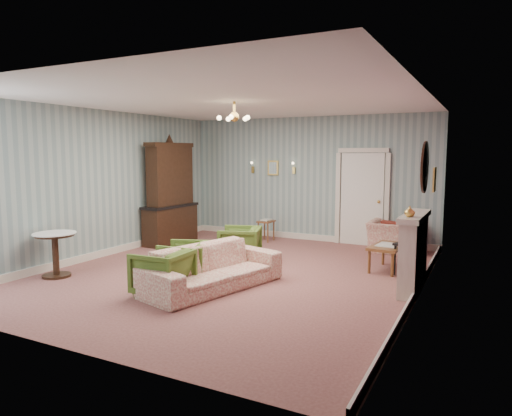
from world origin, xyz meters
The scene contains 27 objects.
floor centered at (0.00, 0.00, 0.00)m, with size 7.00×7.00×0.00m, color #975F58.
ceiling centered at (0.00, 0.00, 2.90)m, with size 7.00×7.00×0.00m, color white.
wall_back centered at (0.00, 3.50, 1.45)m, with size 6.00×6.00×0.00m, color gray.
wall_front centered at (0.00, -3.50, 1.45)m, with size 6.00×6.00×0.00m, color gray.
wall_left centered at (-3.00, 0.00, 1.45)m, with size 7.00×7.00×0.00m, color gray.
wall_right centered at (3.00, 0.00, 1.45)m, with size 7.00×7.00×0.00m, color gray.
wall_right_floral centered at (2.98, 0.00, 1.45)m, with size 7.00×7.00×0.00m, color #C16070.
door centered at (1.30, 3.46, 1.08)m, with size 1.12×0.12×2.16m, color white, non-canonical shape.
olive_chair_a centered at (-0.33, -1.54, 0.37)m, with size 0.72×0.67×0.74m, color #4F6E26.
olive_chair_b centered at (-0.44, -0.83, 0.36)m, with size 0.70×0.65×0.72m, color #4F6E26.
olive_chair_c centered at (-0.31, 0.72, 0.38)m, with size 0.73×0.69×0.75m, color #4F6E26.
sofa_chintz centered at (0.14, -0.93, 0.44)m, with size 2.25×0.66×0.88m, color #AB4B44.
wingback_chair centered at (2.11, 2.99, 0.43)m, with size 1.00×0.65×0.87m, color #AB4B44.
dresser centered at (-2.65, 1.67, 1.21)m, with size 0.50×1.46×2.43m, color black, non-canonical shape.
fireplace centered at (2.86, 0.40, 0.58)m, with size 0.30×1.40×1.16m, color beige, non-canonical shape.
mantel_vase centered at (2.84, 0.00, 1.23)m, with size 0.15×0.15×0.15m, color gold.
oval_mirror centered at (2.96, 0.40, 1.85)m, with size 0.04×0.76×0.84m, color white, non-canonical shape.
framed_print centered at (2.97, 1.75, 1.60)m, with size 0.04×0.34×0.42m, color gold, non-canonical shape.
coffee_table centered at (2.29, 1.39, 0.23)m, with size 0.50×0.89×0.46m, color brown, non-canonical shape.
side_table_black centered at (2.65, 1.21, 0.28)m, with size 0.37×0.37×0.55m, color black, non-canonical shape.
pedestal_table centered at (-2.55, -1.55, 0.38)m, with size 0.69×0.69×0.75m, color black, non-canonical shape.
nesting_table centered at (-0.80, 2.89, 0.26)m, with size 0.32×0.40×0.53m, color brown, non-canonical shape.
gilt_mirror_back centered at (-0.90, 3.46, 1.70)m, with size 0.28×0.06×0.36m, color gold, non-canonical shape.
sconce_left centered at (-1.45, 3.44, 1.70)m, with size 0.16×0.12×0.30m, color gold, non-canonical shape.
sconce_right centered at (-0.35, 3.44, 1.70)m, with size 0.16×0.12×0.30m, color gold, non-canonical shape.
chandelier centered at (0.00, 0.00, 2.63)m, with size 0.56×0.56×0.36m, color gold, non-canonical shape.
burgundy_cushion centered at (2.06, 2.84, 0.48)m, with size 0.38×0.10×0.38m, color maroon.
Camera 1 is at (3.83, -6.71, 2.05)m, focal length 32.26 mm.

